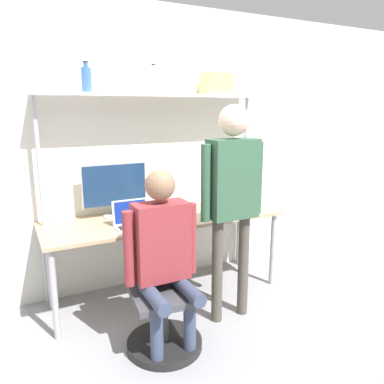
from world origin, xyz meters
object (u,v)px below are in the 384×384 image
(office_chair, at_px, (162,311))
(cell_phone, at_px, (160,222))
(storage_box, at_px, (217,84))
(person_seated, at_px, (163,248))
(bottle_clear, at_px, (154,81))
(monitor, at_px, (115,188))
(bottle_blue, at_px, (86,79))
(laptop, at_px, (132,219))
(person_standing, at_px, (232,186))

(office_chair, bearing_deg, cell_phone, 68.66)
(storage_box, bearing_deg, person_seated, -135.33)
(office_chair, height_order, bottle_clear, bottle_clear)
(monitor, distance_m, bottle_blue, 0.96)
(bottle_clear, xyz_separation_m, storage_box, (0.65, 0.00, -0.01))
(office_chair, xyz_separation_m, bottle_blue, (-0.26, 0.93, 1.70))
(monitor, bearing_deg, storage_box, -0.72)
(cell_phone, bearing_deg, laptop, 176.52)
(bottle_blue, height_order, storage_box, bottle_blue)
(person_seated, relative_size, storage_box, 5.01)
(cell_phone, relative_size, office_chair, 0.17)
(bottle_blue, bearing_deg, cell_phone, -34.32)
(laptop, distance_m, office_chair, 0.82)
(monitor, height_order, person_seated, person_seated)
(person_standing, height_order, bottle_blue, bottle_blue)
(person_seated, distance_m, storage_box, 1.83)
(bottle_blue, bearing_deg, person_seated, -75.21)
(bottle_clear, height_order, storage_box, bottle_clear)
(monitor, height_order, office_chair, monitor)
(laptop, xyz_separation_m, person_seated, (0.01, -0.66, -0.04))
(bottle_blue, bearing_deg, person_standing, -42.02)
(monitor, bearing_deg, person_seated, -86.66)
(person_standing, height_order, storage_box, storage_box)
(laptop, bearing_deg, monitor, 97.77)
(office_chair, bearing_deg, person_standing, 8.85)
(cell_phone, xyz_separation_m, bottle_clear, (0.10, 0.34, 1.21))
(bottle_blue, xyz_separation_m, bottle_clear, (0.60, 0.00, 0.00))
(monitor, distance_m, cell_phone, 0.53)
(person_seated, relative_size, bottle_clear, 5.20)
(person_seated, height_order, bottle_blue, bottle_blue)
(person_standing, xyz_separation_m, bottle_blue, (-0.92, 0.83, 0.83))
(cell_phone, relative_size, bottle_blue, 0.60)
(cell_phone, relative_size, person_seated, 0.11)
(office_chair, relative_size, bottle_clear, 3.52)
(laptop, bearing_deg, bottle_clear, 42.48)
(person_seated, bearing_deg, bottle_clear, 70.84)
(laptop, bearing_deg, office_chair, -88.47)
(office_chair, bearing_deg, bottle_clear, 70.16)
(person_seated, bearing_deg, office_chair, 84.88)
(laptop, distance_m, bottle_blue, 1.22)
(laptop, height_order, office_chair, laptop)
(monitor, relative_size, bottle_clear, 2.31)
(office_chair, xyz_separation_m, person_standing, (0.66, 0.10, 0.87))
(cell_phone, distance_m, office_chair, 0.81)
(office_chair, distance_m, person_seated, 0.51)
(office_chair, height_order, bottle_blue, bottle_blue)
(person_seated, xyz_separation_m, person_standing, (0.66, 0.15, 0.36))
(monitor, bearing_deg, laptop, -82.23)
(storage_box, bearing_deg, cell_phone, -155.89)
(monitor, bearing_deg, bottle_clear, -1.90)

